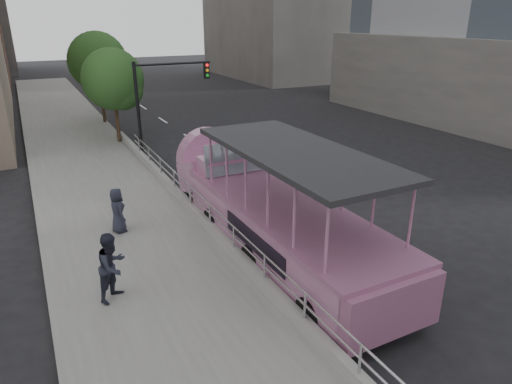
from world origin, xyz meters
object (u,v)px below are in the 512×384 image
at_px(street_tree_far, 100,64).
at_px(pedestrian_mid, 112,266).
at_px(pedestrian_far, 117,210).
at_px(street_tree_near, 115,82).
at_px(duck_boat, 268,209).
at_px(car, 296,149).
at_px(parking_sign, 186,163).
at_px(traffic_signal, 159,94).

bearing_deg(street_tree_far, pedestrian_mid, -99.44).
height_order(pedestrian_far, street_tree_near, street_tree_near).
height_order(duck_boat, street_tree_near, street_tree_near).
xyz_separation_m(car, pedestrian_mid, (-11.10, -8.85, 0.46)).
height_order(duck_boat, parking_sign, duck_boat).
bearing_deg(pedestrian_far, traffic_signal, -33.45).
height_order(parking_sign, street_tree_near, street_tree_near).
bearing_deg(duck_boat, parking_sign, 100.75).
distance_m(duck_boat, street_tree_near, 15.61).
height_order(pedestrian_far, street_tree_far, street_tree_far).
xyz_separation_m(car, pedestrian_far, (-10.18, -4.83, 0.32)).
distance_m(traffic_signal, street_tree_far, 9.57).
height_order(traffic_signal, street_tree_near, street_tree_near).
height_order(car, traffic_signal, traffic_signal).
xyz_separation_m(pedestrian_far, street_tree_near, (2.62, 12.45, 2.73)).
bearing_deg(traffic_signal, street_tree_far, 98.43).
height_order(pedestrian_mid, parking_sign, parking_sign).
bearing_deg(pedestrian_far, duck_boat, -132.14).
distance_m(parking_sign, street_tree_near, 10.32).
distance_m(duck_boat, pedestrian_mid, 5.35).
distance_m(street_tree_near, street_tree_far, 6.02).
relative_size(traffic_signal, street_tree_near, 0.91).
distance_m(pedestrian_mid, pedestrian_far, 4.12).
height_order(duck_boat, street_tree_far, street_tree_far).
bearing_deg(parking_sign, pedestrian_far, -144.25).
distance_m(duck_boat, traffic_signal, 12.09).
xyz_separation_m(duck_boat, car, (5.87, 7.72, -0.64)).
distance_m(duck_boat, street_tree_far, 21.58).
bearing_deg(pedestrian_mid, parking_sign, 15.96).
height_order(pedestrian_mid, street_tree_far, street_tree_far).
relative_size(duck_boat, car, 2.54).
relative_size(parking_sign, street_tree_far, 0.40).
bearing_deg(pedestrian_mid, traffic_signal, 27.90).
height_order(pedestrian_far, parking_sign, parking_sign).
xyz_separation_m(car, street_tree_far, (-7.36, 13.61, 3.53)).
height_order(pedestrian_mid, street_tree_near, street_tree_near).
bearing_deg(traffic_signal, pedestrian_far, -115.08).
bearing_deg(parking_sign, car, 19.63).
relative_size(duck_boat, street_tree_far, 1.79).
relative_size(pedestrian_far, street_tree_near, 0.28).
bearing_deg(duck_boat, street_tree_near, 96.30).
height_order(duck_boat, pedestrian_far, duck_boat).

